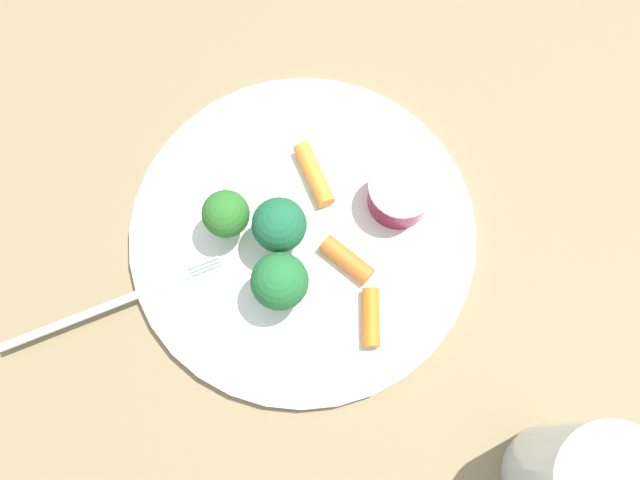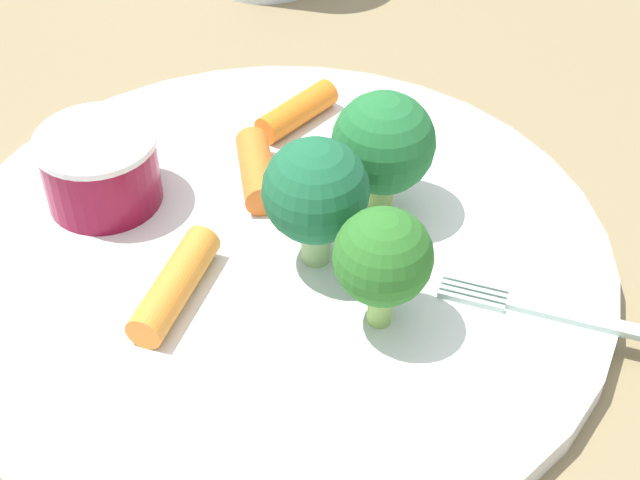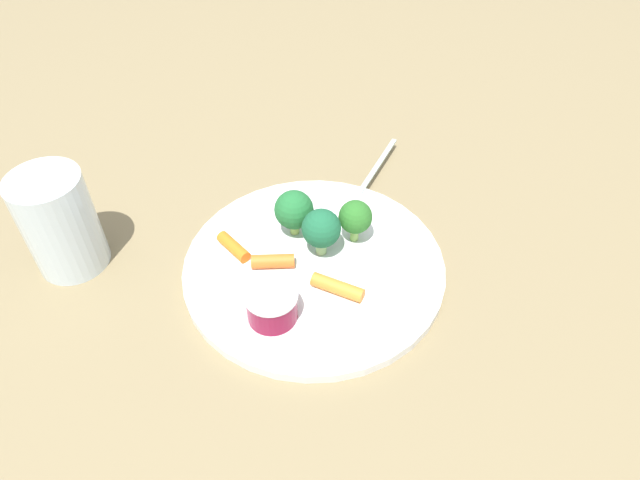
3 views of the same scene
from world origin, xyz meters
name	(u,v)px [view 3 (image 3 of 3)]	position (x,y,z in m)	size (l,w,h in m)	color
ground_plane	(314,270)	(0.00, 0.00, 0.00)	(2.40, 2.40, 0.00)	#82724F
plate	(314,266)	(0.00, 0.00, 0.01)	(0.30, 0.30, 0.01)	white
sauce_cup	(272,305)	(0.04, -0.08, 0.03)	(0.06, 0.06, 0.04)	maroon
broccoli_floret_0	(294,210)	(-0.06, 0.01, 0.05)	(0.05, 0.05, 0.06)	#9AC05E
broccoli_floret_1	(355,217)	(-0.01, 0.06, 0.05)	(0.04, 0.04, 0.06)	#91BF5D
broccoli_floret_2	(321,229)	(-0.01, 0.02, 0.05)	(0.04, 0.04, 0.06)	#8EB873
carrot_stick_0	(273,261)	(-0.02, -0.04, 0.02)	(0.02, 0.02, 0.05)	orange
carrot_stick_1	(340,286)	(0.05, 0.00, 0.02)	(0.02, 0.02, 0.06)	orange
carrot_stick_2	(234,247)	(-0.06, -0.07, 0.02)	(0.01, 0.01, 0.05)	orange
fork	(369,179)	(-0.09, 0.14, 0.01)	(0.11, 0.16, 0.00)	#ABC4BB
drinking_glass	(60,223)	(-0.16, -0.23, 0.06)	(0.08, 0.08, 0.12)	silver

